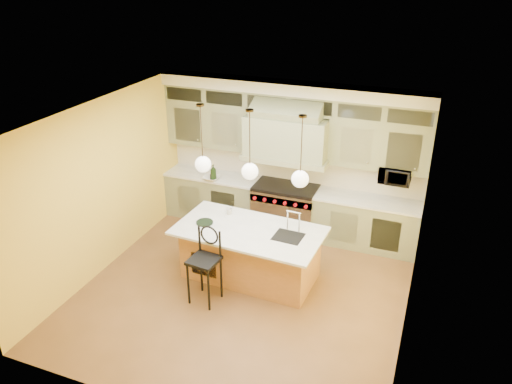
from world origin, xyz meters
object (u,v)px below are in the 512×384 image
at_px(kitchen_island, 251,252).
at_px(microwave, 395,175).
at_px(range, 285,208).
at_px(counter_stool, 205,261).

distance_m(kitchen_island, microwave, 2.87).
distance_m(range, kitchen_island, 1.70).
bearing_deg(counter_stool, range, 85.41).
distance_m(range, microwave, 2.18).
bearing_deg(kitchen_island, microwave, 44.94).
bearing_deg(counter_stool, microwave, 53.31).
xyz_separation_m(counter_stool, microwave, (2.42, 2.63, 0.74)).
xyz_separation_m(kitchen_island, counter_stool, (-0.42, -0.83, 0.24)).
bearing_deg(microwave, kitchen_island, -138.00).
distance_m(counter_stool, microwave, 3.65).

